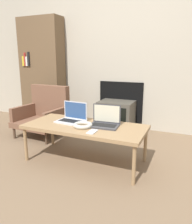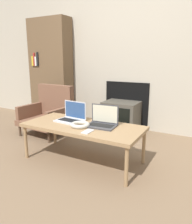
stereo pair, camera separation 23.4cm
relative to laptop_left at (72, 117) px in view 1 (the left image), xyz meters
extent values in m
plane|color=#7A6047|center=(0.20, -0.47, -0.47)|extent=(14.00, 14.00, 0.00)
cube|color=#B7AD99|center=(0.20, 1.37, 0.83)|extent=(7.00, 0.06, 2.60)
cube|color=black|center=(0.17, 1.33, -0.09)|extent=(0.74, 0.03, 0.76)
cube|color=#9E7A51|center=(0.20, -0.08, -0.07)|extent=(1.32, 0.60, 0.04)
cylinder|color=#9E7A51|center=(-0.42, -0.34, -0.28)|extent=(0.04, 0.04, 0.39)
cylinder|color=#9E7A51|center=(0.82, -0.34, -0.28)|extent=(0.04, 0.04, 0.39)
cylinder|color=#9E7A51|center=(-0.42, 0.18, -0.28)|extent=(0.04, 0.04, 0.39)
cylinder|color=#9E7A51|center=(0.82, 0.18, -0.28)|extent=(0.04, 0.04, 0.39)
cube|color=silver|center=(0.00, -0.04, -0.04)|extent=(0.33, 0.25, 0.02)
cube|color=black|center=(0.00, -0.04, -0.03)|extent=(0.28, 0.14, 0.00)
cube|color=silver|center=(0.01, 0.07, 0.07)|extent=(0.31, 0.03, 0.21)
cube|color=#2D4C7F|center=(0.01, 0.06, 0.07)|extent=(0.29, 0.03, 0.19)
cube|color=#38383D|center=(0.41, -0.04, -0.04)|extent=(0.33, 0.25, 0.02)
cube|color=black|center=(0.41, -0.04, -0.03)|extent=(0.27, 0.14, 0.00)
cube|color=#38383D|center=(0.40, 0.07, 0.07)|extent=(0.31, 0.03, 0.21)
cube|color=beige|center=(0.40, 0.06, 0.07)|extent=(0.29, 0.02, 0.19)
torus|color=beige|center=(0.21, -0.14, -0.03)|extent=(0.21, 0.21, 0.04)
cube|color=silver|center=(0.37, -0.26, -0.04)|extent=(0.07, 0.14, 0.01)
cube|color=#4C473D|center=(0.17, 1.11, -0.23)|extent=(0.54, 0.42, 0.48)
cube|color=black|center=(0.17, 0.90, -0.23)|extent=(0.44, 0.01, 0.37)
cube|color=brown|center=(-0.79, 0.41, -0.27)|extent=(0.70, 0.64, 0.08)
cube|color=brown|center=(-0.77, 0.66, 0.01)|extent=(0.67, 0.14, 0.50)
cube|color=brown|center=(-1.09, 0.43, -0.13)|extent=(0.09, 0.54, 0.20)
cube|color=brown|center=(-0.49, 0.39, -0.13)|extent=(0.09, 0.54, 0.20)
cylinder|color=#4C3828|center=(-1.07, 0.16, -0.39)|extent=(0.04, 0.04, 0.16)
cylinder|color=#4C3828|center=(-0.50, 0.16, -0.39)|extent=(0.04, 0.04, 0.16)
cylinder|color=#4C3828|center=(-1.07, 0.66, -0.39)|extent=(0.04, 0.04, 0.16)
cylinder|color=#4C3828|center=(-0.50, 0.66, -0.39)|extent=(0.04, 0.04, 0.16)
cube|color=brown|center=(-1.27, 1.17, 0.44)|extent=(0.80, 0.30, 1.83)
cube|color=gold|center=(-1.55, 1.01, 0.62)|extent=(0.04, 0.02, 0.17)
cube|color=#B22D28|center=(-1.52, 1.01, 0.65)|extent=(0.02, 0.02, 0.23)
cube|color=silver|center=(-1.48, 1.01, 0.62)|extent=(0.04, 0.02, 0.16)
cube|color=black|center=(-1.43, 1.01, 0.66)|extent=(0.04, 0.02, 0.24)
camera|label=1|loc=(1.23, -2.12, 0.65)|focal=35.00mm
camera|label=2|loc=(1.44, -2.02, 0.65)|focal=35.00mm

